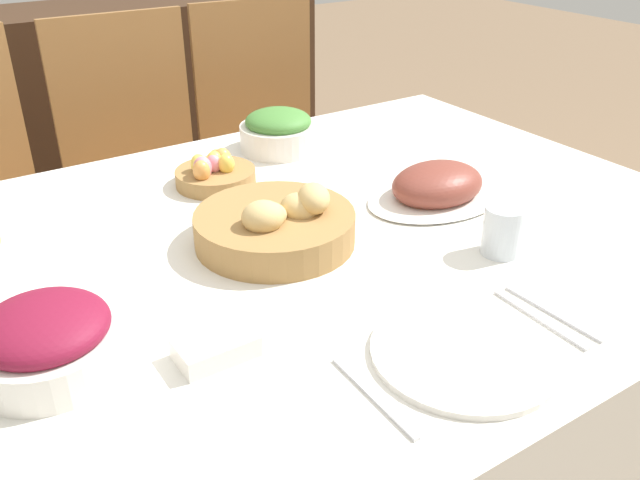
# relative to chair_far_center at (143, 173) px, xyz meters

# --- Properties ---
(dining_table) EXTENTS (1.62, 1.19, 0.72)m
(dining_table) POSITION_rel_chair_far_center_xyz_m (-0.02, -0.96, -0.15)
(dining_table) COLOR silver
(dining_table) RESTS_ON ground
(chair_far_center) EXTENTS (0.43, 0.43, 0.97)m
(chair_far_center) POSITION_rel_chair_far_center_xyz_m (0.00, 0.00, 0.00)
(chair_far_center) COLOR olive
(chair_far_center) RESTS_ON ground
(chair_far_right) EXTENTS (0.45, 0.45, 0.97)m
(chair_far_right) POSITION_rel_chair_far_center_xyz_m (0.45, -0.00, 0.00)
(chair_far_right) COLOR olive
(chair_far_right) RESTS_ON ground
(sideboard) EXTENTS (1.57, 0.44, 0.89)m
(sideboard) POSITION_rel_chair_far_center_xyz_m (0.23, 0.80, -0.07)
(sideboard) COLOR #3D2616
(sideboard) RESTS_ON ground
(bread_basket) EXTENTS (0.29, 0.29, 0.11)m
(bread_basket) POSITION_rel_chair_far_center_xyz_m (-0.07, -0.96, 0.25)
(bread_basket) COLOR #9E7542
(bread_basket) RESTS_ON dining_table
(egg_basket) EXTENTS (0.17, 0.17, 0.08)m
(egg_basket) POSITION_rel_chair_far_center_xyz_m (-0.05, -0.65, 0.24)
(egg_basket) COLOR #9E7542
(egg_basket) RESTS_ON dining_table
(ham_platter) EXTENTS (0.32, 0.22, 0.09)m
(ham_platter) POSITION_rel_chair_far_center_xyz_m (0.31, -0.97, 0.24)
(ham_platter) COLOR silver
(ham_platter) RESTS_ON dining_table
(green_salad_bowl) EXTENTS (0.19, 0.19, 0.10)m
(green_salad_bowl) POSITION_rel_chair_far_center_xyz_m (0.18, -0.54, 0.26)
(green_salad_bowl) COLOR silver
(green_salad_bowl) RESTS_ON dining_table
(beet_salad_bowl) EXTENTS (0.21, 0.21, 0.10)m
(beet_salad_bowl) POSITION_rel_chair_far_center_xyz_m (-0.51, -1.10, 0.26)
(beet_salad_bowl) COLOR silver
(beet_salad_bowl) RESTS_ON dining_table
(dinner_plate) EXTENTS (0.27, 0.27, 0.01)m
(dinner_plate) POSITION_rel_chair_far_center_xyz_m (-0.02, -1.39, 0.22)
(dinner_plate) COLOR silver
(dinner_plate) RESTS_ON dining_table
(fork) EXTENTS (0.01, 0.18, 0.00)m
(fork) POSITION_rel_chair_far_center_xyz_m (-0.18, -1.39, 0.21)
(fork) COLOR silver
(fork) RESTS_ON dining_table
(knife) EXTENTS (0.01, 0.18, 0.00)m
(knife) POSITION_rel_chair_far_center_xyz_m (0.14, -1.39, 0.21)
(knife) COLOR silver
(knife) RESTS_ON dining_table
(spoon) EXTENTS (0.01, 0.18, 0.00)m
(spoon) POSITION_rel_chair_far_center_xyz_m (0.17, -1.39, 0.21)
(spoon) COLOR silver
(spoon) RESTS_ON dining_table
(drinking_cup) EXTENTS (0.07, 0.07, 0.09)m
(drinking_cup) POSITION_rel_chair_far_center_xyz_m (0.25, -1.21, 0.26)
(drinking_cup) COLOR silver
(drinking_cup) RESTS_ON dining_table
(butter_dish) EXTENTS (0.11, 0.07, 0.03)m
(butter_dish) POSITION_rel_chair_far_center_xyz_m (-0.31, -1.20, 0.23)
(butter_dish) COLOR silver
(butter_dish) RESTS_ON dining_table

